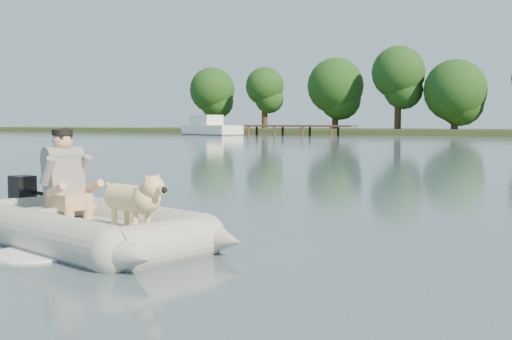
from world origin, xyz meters
The scene contains 7 objects.
water centered at (0.00, 0.00, 0.00)m, with size 160.00×160.00×0.00m, color slate.
dock centered at (-26.00, 52.00, 0.52)m, with size 18.00×2.00×1.04m, color #4C331E, non-canonical shape.
dinghy centered at (-0.64, 0.54, 0.59)m, with size 4.72×3.46×1.37m, color #9D9D98, non-canonical shape.
man centered at (-1.30, 0.75, 0.77)m, with size 0.72×0.62×1.07m, color slate, non-canonical shape.
dog centered at (0.00, 0.43, 0.51)m, with size 0.92×0.33×0.62m, color #D6B67B, non-canonical shape.
outboard_motor centered at (-2.24, 0.93, 0.31)m, with size 0.41×0.29×0.78m, color black, non-canonical shape.
cabin_cruiser centered at (-31.91, 50.35, 1.03)m, with size 7.85×2.80×2.43m, color white, non-canonical shape.
Camera 1 is at (4.46, -4.78, 1.37)m, focal length 45.00 mm.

